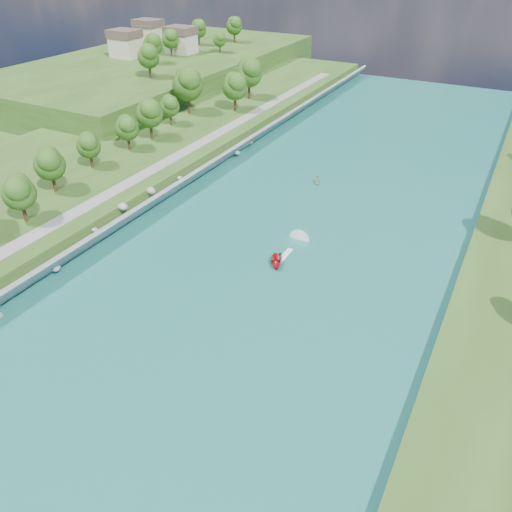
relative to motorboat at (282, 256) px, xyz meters
The scene contains 11 objects.
ground 15.09m from the motorboat, 98.32° to the right, with size 260.00×260.00×0.00m, color #2D5119.
river_water 5.58m from the motorboat, 113.18° to the left, with size 55.00×240.00×0.10m, color #175A51.
berm_west 52.44m from the motorboat, behind, with size 45.00×240.00×3.50m, color #2D5119.
ridge_west 116.62m from the motorboat, 136.60° to the left, with size 60.00×120.00×9.00m, color #2D5119.
riprap_bank 28.42m from the motorboat, behind, with size 3.78×236.00×4.38m.
riverside_path 35.17m from the motorboat, behind, with size 3.00×200.00×0.10m, color gray.
ridge_houses 125.11m from the motorboat, 136.87° to the left, with size 29.50×29.50×8.40m.
trees_west 44.04m from the motorboat, behind, with size 18.61×151.66×13.87m.
trees_ridge 113.80m from the motorboat, 131.99° to the left, with size 21.70×64.82×10.74m.
motorboat is the anchor object (origin of this frame).
raft 29.78m from the motorboat, 101.83° to the left, with size 3.00×3.17×1.58m.
Camera 1 is at (29.71, -44.54, 42.97)m, focal length 35.00 mm.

